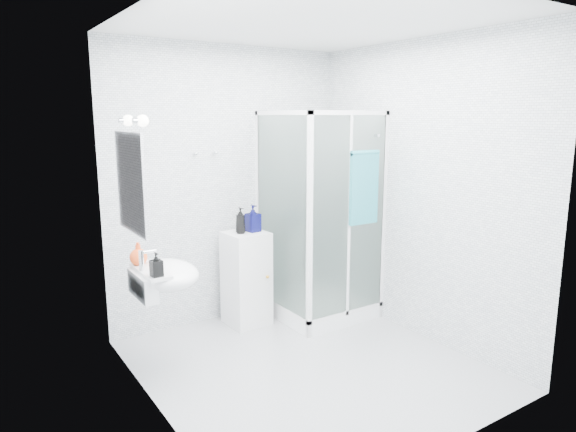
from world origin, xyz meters
TOP-DOWN VIEW (x-y plane):
  - room at (0.00, 0.00)m, footprint 2.40×2.60m
  - shower_enclosure at (0.67, 0.77)m, footprint 0.90×0.95m
  - wall_basin at (-0.99, 0.45)m, footprint 0.46×0.56m
  - mirror at (-1.19, 0.45)m, footprint 0.02×0.60m
  - vanity_lights at (-1.14, 0.45)m, footprint 0.10×0.40m
  - wall_hooks at (-0.25, 1.26)m, footprint 0.23×0.06m
  - storage_cabinet at (0.02, 1.02)m, footprint 0.38×0.40m
  - hand_towel at (0.88, 0.36)m, footprint 0.31×0.05m
  - shampoo_bottle_a at (-0.04, 1.01)m, footprint 0.11×0.11m
  - shampoo_bottle_b at (0.10, 1.01)m, footprint 0.13×0.13m
  - soap_dispenser_orange at (-1.11, 0.61)m, footprint 0.14×0.14m
  - soap_dispenser_black at (-1.10, 0.26)m, footprint 0.08×0.08m

SIDE VIEW (x-z plane):
  - storage_cabinet at x=0.02m, z-range 0.00..0.89m
  - shower_enclosure at x=0.67m, z-range -0.55..1.45m
  - wall_basin at x=-0.99m, z-range 0.62..0.97m
  - soap_dispenser_orange at x=-1.11m, z-range 0.86..1.03m
  - soap_dispenser_black at x=-1.10m, z-range 0.86..1.03m
  - shampoo_bottle_a at x=-0.04m, z-range 0.89..1.13m
  - shampoo_bottle_b at x=0.10m, z-range 0.89..1.14m
  - room at x=0.00m, z-range 0.00..2.60m
  - hand_towel at x=0.88m, z-range 1.00..1.67m
  - mirror at x=-1.19m, z-range 1.15..1.85m
  - wall_hooks at x=-0.25m, z-range 1.60..1.64m
  - vanity_lights at x=-1.14m, z-range 1.88..1.96m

